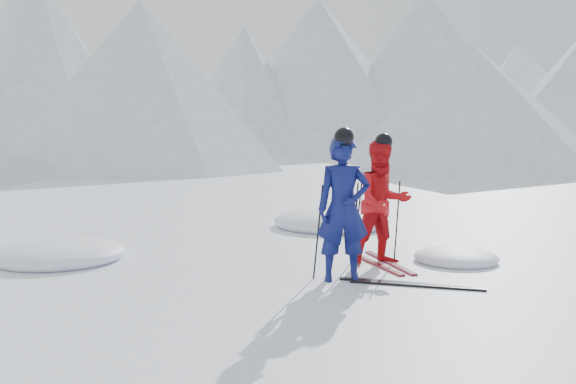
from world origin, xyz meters
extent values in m
plane|color=white|center=(0.00, 0.00, 0.00)|extent=(160.00, 160.00, 0.00)
cone|color=#B2BCD1|center=(-11.51, 40.48, 7.17)|extent=(23.96, 23.96, 14.35)
cone|color=#B2BCD1|center=(-5.08, 51.27, 5.96)|extent=(17.69, 17.69, 11.93)
cone|color=#B2BCD1|center=(4.51, 43.52, 5.42)|extent=(19.63, 19.63, 10.85)
cone|color=#B2BCD1|center=(11.74, 46.25, 7.07)|extent=(23.31, 23.31, 14.15)
cone|color=#B2BCD1|center=(21.49, 44.84, 7.44)|extent=(28.94, 28.94, 14.88)
cone|color=silver|center=(31.93, 45.34, 5.38)|extent=(24.45, 24.45, 10.76)
cone|color=#B2BCD1|center=(12.00, 20.00, 3.25)|extent=(14.00, 14.00, 6.50)
cone|color=#B2BCD1|center=(-4.00, 26.00, 4.50)|extent=(16.00, 16.00, 9.00)
imported|color=#0E1455|center=(-1.47, -0.45, 0.96)|extent=(0.77, 0.58, 1.91)
imported|color=red|center=(-0.58, 0.40, 0.92)|extent=(0.93, 0.74, 1.84)
cylinder|color=black|center=(-1.77, -0.30, 0.64)|extent=(0.13, 0.09, 1.27)
cylinder|color=black|center=(-1.22, -0.20, 0.64)|extent=(0.13, 0.08, 1.27)
cylinder|color=black|center=(-0.88, 0.65, 0.61)|extent=(0.12, 0.10, 1.22)
cylinder|color=black|center=(-0.28, 0.55, 0.61)|extent=(0.12, 0.09, 1.22)
cube|color=black|center=(-0.70, 0.40, 0.01)|extent=(0.24, 1.70, 0.03)
cube|color=black|center=(-0.46, 0.40, 0.01)|extent=(0.13, 1.70, 0.03)
cube|color=black|center=(-0.76, -0.83, 0.01)|extent=(1.50, 0.95, 0.03)
cube|color=black|center=(-0.66, -0.98, 0.01)|extent=(1.53, 0.90, 0.03)
ellipsoid|color=white|center=(-5.30, 1.80, 0.00)|extent=(1.97, 1.97, 0.43)
ellipsoid|color=white|center=(0.58, 0.29, 0.00)|extent=(1.27, 1.27, 0.28)
ellipsoid|color=white|center=(-0.22, 4.05, 0.00)|extent=(2.40, 2.40, 0.53)
camera|label=1|loc=(-4.01, -7.98, 1.94)|focal=38.00mm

